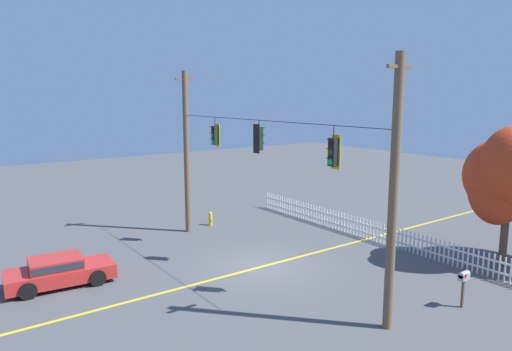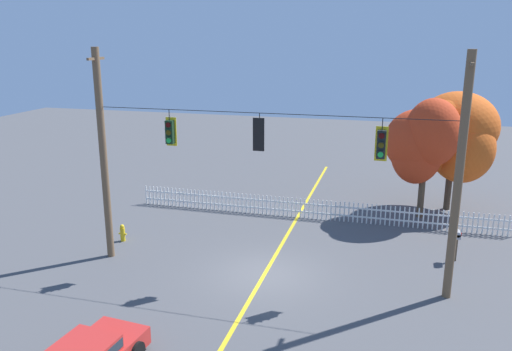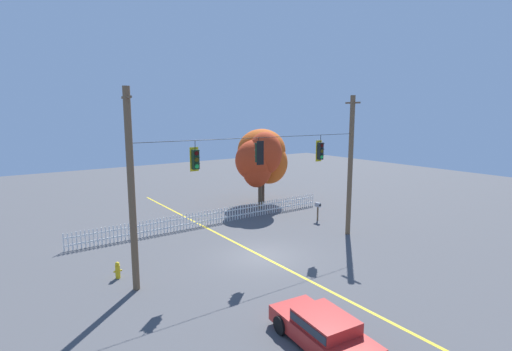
{
  "view_description": "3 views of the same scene",
  "coord_description": "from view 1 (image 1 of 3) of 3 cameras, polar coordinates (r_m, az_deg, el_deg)",
  "views": [
    {
      "loc": [
        15.77,
        -11.78,
        7.41
      ],
      "look_at": [
        -0.16,
        -0.19,
        4.06
      ],
      "focal_mm": 33.06,
      "sensor_mm": 36.0,
      "label": 1
    },
    {
      "loc": [
        4.61,
        -18.07,
        9.11
      ],
      "look_at": [
        -0.43,
        0.31,
        3.94
      ],
      "focal_mm": 36.22,
      "sensor_mm": 36.0,
      "label": 2
    },
    {
      "loc": [
        -11.54,
        -15.87,
        7.58
      ],
      "look_at": [
        -0.3,
        0.13,
        4.43
      ],
      "focal_mm": 26.8,
      "sensor_mm": 36.0,
      "label": 3
    }
  ],
  "objects": [
    {
      "name": "ground",
      "position": [
        21.04,
        0.69,
        -10.99
      ],
      "size": [
        80.0,
        80.0,
        0.0
      ],
      "primitive_type": "plane",
      "color": "#4C4C4F"
    },
    {
      "name": "lane_centerline_stripe",
      "position": [
        21.03,
        0.69,
        -10.98
      ],
      "size": [
        0.16,
        36.0,
        0.01
      ],
      "primitive_type": "cube",
      "color": "gold",
      "rests_on": "ground"
    },
    {
      "name": "signal_support_span",
      "position": [
        19.91,
        0.71,
        0.99
      ],
      "size": [
        13.87,
        1.1,
        8.7
      ],
      "color": "brown",
      "rests_on": "ground"
    },
    {
      "name": "traffic_signal_eastbound_side",
      "position": [
        22.92,
        -4.97,
        4.88
      ],
      "size": [
        0.43,
        0.38,
        1.44
      ],
      "color": "black"
    },
    {
      "name": "traffic_signal_westbound_side",
      "position": [
        19.93,
        0.33,
        4.5
      ],
      "size": [
        0.43,
        0.38,
        1.39
      ],
      "color": "black"
    },
    {
      "name": "traffic_signal_southbound_primary",
      "position": [
        16.66,
        9.35,
        2.83
      ],
      "size": [
        0.43,
        0.38,
        1.54
      ],
      "color": "black"
    },
    {
      "name": "white_picket_fence",
      "position": [
        24.9,
        14.79,
        -6.74
      ],
      "size": [
        18.92,
        0.06,
        1.04
      ],
      "color": "white",
      "rests_on": "ground"
    },
    {
      "name": "autumn_maple_near_fence",
      "position": [
        22.88,
        27.85,
        -0.02
      ],
      "size": [
        3.67,
        3.18,
        6.21
      ],
      "color": "brown",
      "rests_on": "ground"
    },
    {
      "name": "parked_car",
      "position": [
        20.47,
        -22.75,
        -10.56
      ],
      "size": [
        2.15,
        4.17,
        1.15
      ],
      "color": "red",
      "rests_on": "ground"
    },
    {
      "name": "fire_hydrant",
      "position": [
        27.45,
        -5.53,
        -5.22
      ],
      "size": [
        0.38,
        0.22,
        0.8
      ],
      "color": "gold",
      "rests_on": "ground"
    },
    {
      "name": "roadside_mailbox",
      "position": [
        18.42,
        23.85,
        -11.29
      ],
      "size": [
        0.25,
        0.44,
        1.34
      ],
      "color": "brown",
      "rests_on": "ground"
    }
  ]
}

